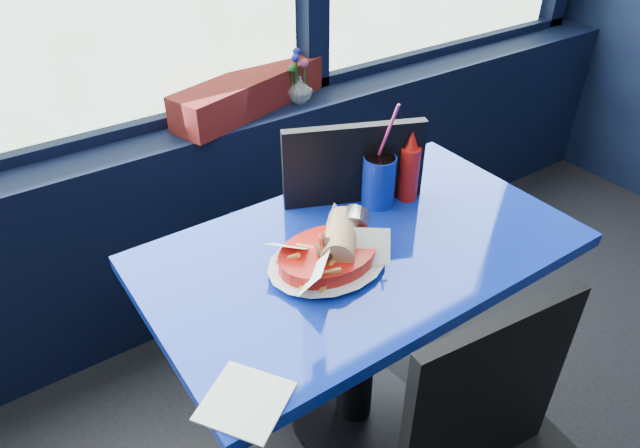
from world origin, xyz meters
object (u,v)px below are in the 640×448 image
(food_basket, at_px, (330,253))
(ketchup_bottle, at_px, (409,169))
(chair_near_back, at_px, (318,232))
(flower_vase, at_px, (300,86))
(planter_box, at_px, (250,92))
(near_table, at_px, (360,294))
(soda_cup, at_px, (379,180))

(food_basket, xyz_separation_m, ketchup_bottle, (0.39, 0.13, 0.06))
(chair_near_back, height_order, food_basket, chair_near_back)
(flower_vase, bearing_deg, planter_box, 164.85)
(near_table, height_order, ketchup_bottle, ketchup_bottle)
(chair_near_back, bearing_deg, soda_cup, 143.70)
(near_table, height_order, flower_vase, flower_vase)
(planter_box, height_order, flower_vase, flower_vase)
(food_basket, height_order, soda_cup, soda_cup)
(flower_vase, height_order, ketchup_bottle, flower_vase)
(near_table, xyz_separation_m, planter_box, (0.14, 0.89, 0.30))
(chair_near_back, distance_m, soda_cup, 0.33)
(planter_box, distance_m, flower_vase, 0.20)
(food_basket, bearing_deg, ketchup_bottle, -4.27)
(flower_vase, bearing_deg, near_table, -111.82)
(chair_near_back, xyz_separation_m, planter_box, (0.07, 0.57, 0.29))
(chair_near_back, distance_m, food_basket, 0.44)
(soda_cup, bearing_deg, food_basket, -151.32)
(flower_vase, relative_size, food_basket, 0.58)
(food_basket, relative_size, soda_cup, 1.09)
(near_table, relative_size, soda_cup, 3.55)
(near_table, height_order, food_basket, food_basket)
(chair_near_back, height_order, ketchup_bottle, chair_near_back)
(ketchup_bottle, relative_size, soda_cup, 0.68)
(near_table, bearing_deg, soda_cup, 40.07)
(chair_near_back, xyz_separation_m, soda_cup, (0.10, -0.18, 0.26))
(planter_box, bearing_deg, ketchup_bottle, -97.89)
(flower_vase, relative_size, ketchup_bottle, 0.93)
(chair_near_back, bearing_deg, near_table, 101.20)
(near_table, bearing_deg, planter_box, 80.91)
(planter_box, height_order, soda_cup, soda_cup)
(near_table, bearing_deg, ketchup_bottle, 23.50)
(ketchup_bottle, distance_m, soda_cup, 0.10)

